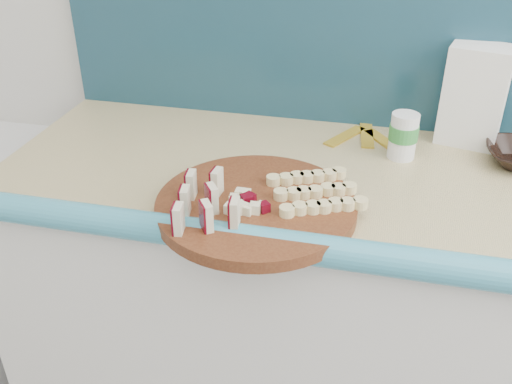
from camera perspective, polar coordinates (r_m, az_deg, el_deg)
name	(u,v)px	position (r m, az deg, el deg)	size (l,w,h in m)	color
kitchen_counter	(459,346)	(1.57, 19.60, -14.27)	(2.20, 0.63, 0.91)	white
backsplash	(505,36)	(1.48, 23.63, 14.12)	(2.20, 0.02, 0.50)	teal
cutting_board	(256,206)	(1.13, 0.00, -1.42)	(0.40, 0.40, 0.02)	#471E0F
apple_wedges	(203,202)	(1.07, -5.32, -0.96)	(0.14, 0.18, 0.05)	beige
apple_chunks	(243,198)	(1.11, -1.27, -0.55)	(0.06, 0.06, 0.02)	#F9ECC7
banana_slices	(316,191)	(1.14, 5.99, 0.10)	(0.21, 0.20, 0.02)	beige
flour_bag	(474,96)	(1.46, 21.00, 9.00)	(0.14, 0.10, 0.24)	white
canister	(403,135)	(1.36, 14.52, 5.54)	(0.07, 0.07, 0.11)	white
banana_peel	(365,138)	(1.45, 10.87, 5.35)	(0.20, 0.17, 0.01)	gold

